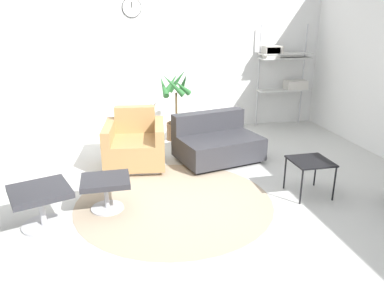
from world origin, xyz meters
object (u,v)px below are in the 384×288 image
(ottoman, at_px, (106,186))
(couch_low, at_px, (217,144))
(armchair_red, at_px, (135,146))
(shelf_unit, at_px, (283,67))
(side_table, at_px, (310,164))
(potted_plant, at_px, (176,112))

(ottoman, distance_m, couch_low, 2.00)
(armchair_red, bearing_deg, shelf_unit, -146.06)
(couch_low, distance_m, side_table, 1.55)
(armchair_red, height_order, shelf_unit, shelf_unit)
(ottoman, relative_size, side_table, 1.15)
(couch_low, relative_size, shelf_unit, 0.69)
(side_table, bearing_deg, ottoman, 176.22)
(armchair_red, height_order, side_table, armchair_red)
(ottoman, height_order, couch_low, couch_low)
(couch_low, bearing_deg, armchair_red, -15.19)
(ottoman, distance_m, potted_plant, 2.59)
(ottoman, height_order, side_table, side_table)
(ottoman, bearing_deg, shelf_unit, 39.12)
(armchair_red, distance_m, side_table, 2.39)
(potted_plant, bearing_deg, armchair_red, -126.66)
(potted_plant, distance_m, shelf_unit, 2.23)
(side_table, distance_m, shelf_unit, 3.08)
(armchair_red, bearing_deg, couch_low, -174.73)
(ottoman, bearing_deg, armchair_red, 71.44)
(armchair_red, bearing_deg, potted_plant, -119.30)
(couch_low, xyz_separation_m, potted_plant, (-0.41, 1.09, 0.23))
(couch_low, bearing_deg, shelf_unit, -151.77)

